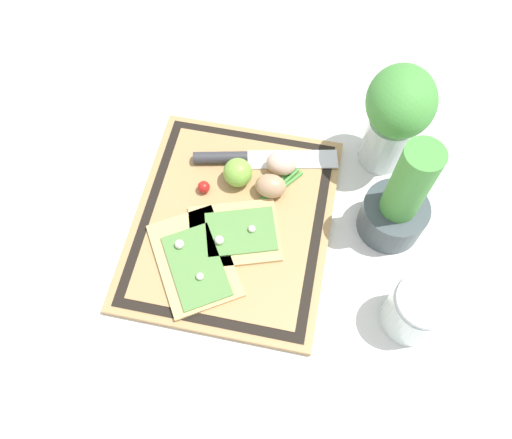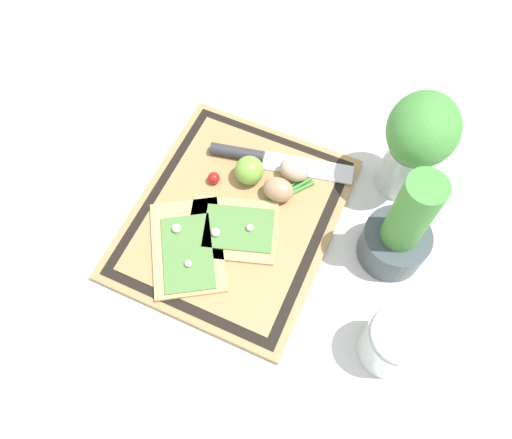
{
  "view_description": "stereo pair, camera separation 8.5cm",
  "coord_description": "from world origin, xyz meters",
  "px_view_note": "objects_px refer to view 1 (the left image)",
  "views": [
    {
      "loc": [
        0.38,
        0.12,
        0.8
      ],
      "look_at": [
        0.0,
        0.04,
        0.03
      ],
      "focal_mm": 35.0,
      "sensor_mm": 36.0,
      "label": 1
    },
    {
      "loc": [
        0.35,
        0.2,
        0.8
      ],
      "look_at": [
        0.0,
        0.04,
        0.03
      ],
      "focal_mm": 35.0,
      "sensor_mm": 36.0,
      "label": 2
    }
  ],
  "objects_px": {
    "egg_pink": "(281,164)",
    "sauce_jar": "(415,311)",
    "pizza_slice_far": "(236,233)",
    "herb_pot": "(399,205)",
    "cherry_tomato_red": "(204,187)",
    "herb_glass": "(396,114)",
    "pizza_slice_near": "(194,261)",
    "lime": "(238,173)",
    "knife": "(242,158)",
    "egg_brown": "(271,186)"
  },
  "relations": [
    {
      "from": "pizza_slice_near",
      "to": "herb_glass",
      "type": "bearing_deg",
      "value": 134.86
    },
    {
      "from": "pizza_slice_near",
      "to": "lime",
      "type": "relative_size",
      "value": 4.07
    },
    {
      "from": "knife",
      "to": "cherry_tomato_red",
      "type": "xyz_separation_m",
      "value": [
        0.08,
        -0.05,
        0.0
      ]
    },
    {
      "from": "lime",
      "to": "herb_glass",
      "type": "xyz_separation_m",
      "value": [
        -0.11,
        0.25,
        0.08
      ]
    },
    {
      "from": "cherry_tomato_red",
      "to": "lime",
      "type": "bearing_deg",
      "value": 120.35
    },
    {
      "from": "pizza_slice_far",
      "to": "egg_pink",
      "type": "distance_m",
      "value": 0.16
    },
    {
      "from": "knife",
      "to": "sauce_jar",
      "type": "height_order",
      "value": "sauce_jar"
    },
    {
      "from": "egg_pink",
      "to": "lime",
      "type": "height_order",
      "value": "lime"
    },
    {
      "from": "pizza_slice_near",
      "to": "sauce_jar",
      "type": "bearing_deg",
      "value": 86.76
    },
    {
      "from": "herb_pot",
      "to": "egg_brown",
      "type": "bearing_deg",
      "value": -94.38
    },
    {
      "from": "lime",
      "to": "herb_pot",
      "type": "bearing_deg",
      "value": 83.99
    },
    {
      "from": "egg_brown",
      "to": "herb_glass",
      "type": "xyz_separation_m",
      "value": [
        -0.13,
        0.19,
        0.09
      ]
    },
    {
      "from": "sauce_jar",
      "to": "knife",
      "type": "bearing_deg",
      "value": -125.86
    },
    {
      "from": "pizza_slice_near",
      "to": "lime",
      "type": "bearing_deg",
      "value": 167.82
    },
    {
      "from": "pizza_slice_near",
      "to": "egg_brown",
      "type": "height_order",
      "value": "egg_brown"
    },
    {
      "from": "egg_pink",
      "to": "cherry_tomato_red",
      "type": "xyz_separation_m",
      "value": [
        0.07,
        -0.13,
        -0.01
      ]
    },
    {
      "from": "pizza_slice_near",
      "to": "pizza_slice_far",
      "type": "bearing_deg",
      "value": 138.74
    },
    {
      "from": "pizza_slice_far",
      "to": "herb_pot",
      "type": "xyz_separation_m",
      "value": [
        -0.08,
        0.26,
        0.06
      ]
    },
    {
      "from": "cherry_tomato_red",
      "to": "sauce_jar",
      "type": "distance_m",
      "value": 0.41
    },
    {
      "from": "pizza_slice_far",
      "to": "lime",
      "type": "height_order",
      "value": "lime"
    },
    {
      "from": "knife",
      "to": "egg_pink",
      "type": "relative_size",
      "value": 4.86
    },
    {
      "from": "knife",
      "to": "herb_glass",
      "type": "relative_size",
      "value": 1.25
    },
    {
      "from": "egg_brown",
      "to": "pizza_slice_far",
      "type": "bearing_deg",
      "value": -24.28
    },
    {
      "from": "egg_pink",
      "to": "herb_pot",
      "type": "relative_size",
      "value": 0.24
    },
    {
      "from": "lime",
      "to": "pizza_slice_far",
      "type": "bearing_deg",
      "value": 10.15
    },
    {
      "from": "herb_glass",
      "to": "herb_pot",
      "type": "bearing_deg",
      "value": 10.65
    },
    {
      "from": "pizza_slice_near",
      "to": "herb_glass",
      "type": "distance_m",
      "value": 0.42
    },
    {
      "from": "egg_pink",
      "to": "sauce_jar",
      "type": "relative_size",
      "value": 0.54
    },
    {
      "from": "egg_pink",
      "to": "sauce_jar",
      "type": "distance_m",
      "value": 0.34
    },
    {
      "from": "lime",
      "to": "herb_glass",
      "type": "distance_m",
      "value": 0.29
    },
    {
      "from": "egg_brown",
      "to": "herb_pot",
      "type": "bearing_deg",
      "value": 85.62
    },
    {
      "from": "knife",
      "to": "sauce_jar",
      "type": "bearing_deg",
      "value": 54.14
    },
    {
      "from": "herb_glass",
      "to": "sauce_jar",
      "type": "bearing_deg",
      "value": 13.32
    },
    {
      "from": "herb_pot",
      "to": "sauce_jar",
      "type": "distance_m",
      "value": 0.17
    },
    {
      "from": "knife",
      "to": "egg_brown",
      "type": "xyz_separation_m",
      "value": [
        0.06,
        0.06,
        0.01
      ]
    },
    {
      "from": "herb_glass",
      "to": "pizza_slice_near",
      "type": "bearing_deg",
      "value": -45.14
    },
    {
      "from": "egg_brown",
      "to": "lime",
      "type": "distance_m",
      "value": 0.06
    },
    {
      "from": "knife",
      "to": "lime",
      "type": "xyz_separation_m",
      "value": [
        0.04,
        0.0,
        0.02
      ]
    },
    {
      "from": "pizza_slice_far",
      "to": "herb_glass",
      "type": "distance_m",
      "value": 0.34
    },
    {
      "from": "lime",
      "to": "cherry_tomato_red",
      "type": "relative_size",
      "value": 2.36
    },
    {
      "from": "egg_brown",
      "to": "lime",
      "type": "relative_size",
      "value": 1.05
    },
    {
      "from": "pizza_slice_far",
      "to": "herb_glass",
      "type": "height_order",
      "value": "herb_glass"
    },
    {
      "from": "sauce_jar",
      "to": "herb_glass",
      "type": "height_order",
      "value": "herb_glass"
    },
    {
      "from": "egg_brown",
      "to": "sauce_jar",
      "type": "height_order",
      "value": "sauce_jar"
    },
    {
      "from": "pizza_slice_far",
      "to": "knife",
      "type": "bearing_deg",
      "value": -171.82
    },
    {
      "from": "lime",
      "to": "herb_glass",
      "type": "relative_size",
      "value": 0.24
    },
    {
      "from": "pizza_slice_near",
      "to": "egg_brown",
      "type": "relative_size",
      "value": 3.86
    },
    {
      "from": "egg_brown",
      "to": "egg_pink",
      "type": "distance_m",
      "value": 0.05
    },
    {
      "from": "herb_glass",
      "to": "lime",
      "type": "bearing_deg",
      "value": -65.44
    },
    {
      "from": "egg_brown",
      "to": "herb_glass",
      "type": "distance_m",
      "value": 0.25
    }
  ]
}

